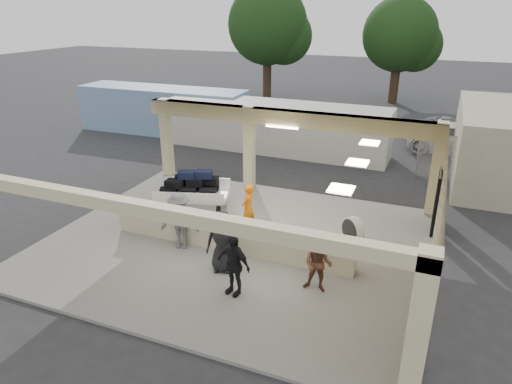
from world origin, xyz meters
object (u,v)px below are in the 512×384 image
at_px(baggage_counter, 229,235).
at_px(container_white, 276,127).
at_px(car_dark, 449,131).
at_px(car_white_a, 465,140).
at_px(passenger_d, 222,241).
at_px(passenger_b, 233,264).
at_px(drum_fan, 353,230).
at_px(baggage_handler, 248,208).
at_px(container_blue, 163,110).
at_px(passenger_a, 318,264).
at_px(luggage_cart, 192,189).
at_px(passenger_c, 180,221).

xyz_separation_m(baggage_counter, container_white, (-2.30, 10.84, 0.70)).
bearing_deg(car_dark, car_white_a, -146.55).
bearing_deg(container_white, passenger_d, -76.47).
bearing_deg(passenger_b, container_white, 118.22).
relative_size(drum_fan, passenger_b, 0.54).
distance_m(car_white_a, car_dark, 2.20).
relative_size(baggage_counter, baggage_handler, 4.86).
relative_size(drum_fan, baggage_handler, 0.56).
height_order(car_white_a, container_blue, container_blue).
bearing_deg(passenger_a, car_white_a, 76.11).
relative_size(luggage_cart, drum_fan, 3.13).
xyz_separation_m(baggage_handler, passenger_b, (1.08, -3.52, 0.03)).
distance_m(drum_fan, passenger_b, 4.59).
xyz_separation_m(baggage_handler, passenger_c, (-1.51, -1.90, 0.10)).
xyz_separation_m(luggage_cart, passenger_a, (5.75, -3.40, -0.02)).
xyz_separation_m(baggage_handler, car_dark, (6.21, 14.40, -0.27)).
bearing_deg(passenger_d, drum_fan, 27.42).
xyz_separation_m(passenger_b, passenger_d, (-0.78, 0.93, 0.05)).
bearing_deg(baggage_handler, container_white, -160.50).
bearing_deg(baggage_counter, container_white, 101.96).
distance_m(passenger_b, passenger_c, 3.06).
bearing_deg(container_white, car_dark, 31.04).
bearing_deg(passenger_c, luggage_cart, 97.31).
height_order(passenger_a, car_white_a, passenger_a).
xyz_separation_m(baggage_counter, car_dark, (6.28, 15.80, 0.09)).
height_order(baggage_counter, passenger_c, passenger_c).
bearing_deg(drum_fan, baggage_counter, -111.15).
relative_size(passenger_c, container_white, 0.16).
height_order(drum_fan, baggage_handler, baggage_handler).
bearing_deg(passenger_b, car_white_a, 82.85).
bearing_deg(container_white, drum_fan, -56.11).
height_order(drum_fan, passenger_a, passenger_a).
relative_size(passenger_a, passenger_b, 0.92).
height_order(container_white, container_blue, container_blue).
distance_m(baggage_handler, container_white, 9.74).
relative_size(baggage_counter, passenger_a, 5.09).
relative_size(luggage_cart, container_white, 0.25).
xyz_separation_m(passenger_a, car_dark, (3.10, 16.96, -0.23)).
bearing_deg(passenger_d, container_blue, 113.34).
distance_m(passenger_d, car_white_a, 16.39).
xyz_separation_m(passenger_a, car_white_a, (3.90, 14.92, -0.12)).
distance_m(passenger_a, container_white, 13.21).
xyz_separation_m(drum_fan, baggage_handler, (-3.51, -0.35, 0.33)).
bearing_deg(luggage_cart, baggage_handler, -34.67).
relative_size(drum_fan, passenger_a, 0.59).
distance_m(baggage_counter, luggage_cart, 3.41).
xyz_separation_m(luggage_cart, passenger_b, (3.71, -4.36, 0.05)).
height_order(baggage_handler, passenger_b, passenger_b).
bearing_deg(container_white, luggage_cart, -90.71).
bearing_deg(drum_fan, luggage_cart, -141.68).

